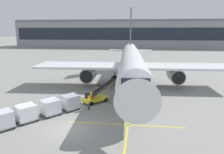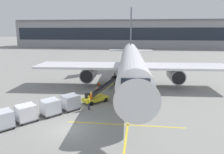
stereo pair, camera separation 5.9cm
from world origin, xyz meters
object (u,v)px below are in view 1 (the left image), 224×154
(baggage_cart_fourth, at_px, (2,120))
(safety_cone_engine_keepout, at_px, (97,88))
(baggage_cart_lead, at_px, (70,102))
(parked_airplane, at_px, (132,63))
(ground_crew_by_loader, at_px, (91,98))
(baggage_cart_second, at_px, (50,107))
(safety_cone_wingtip, at_px, (99,83))
(belt_loader, at_px, (97,96))
(ground_crew_by_carts, at_px, (76,102))
(baggage_cart_third, at_px, (26,113))
(ground_crew_marshaller, at_px, (89,102))

(baggage_cart_fourth, bearing_deg, safety_cone_engine_keepout, 66.94)
(baggage_cart_lead, relative_size, safety_cone_engine_keepout, 3.84)
(parked_airplane, bearing_deg, baggage_cart_lead, -118.31)
(baggage_cart_fourth, distance_m, ground_crew_by_loader, 10.57)
(baggage_cart_second, bearing_deg, parked_airplane, 59.84)
(safety_cone_wingtip, bearing_deg, belt_loader, -80.87)
(baggage_cart_second, distance_m, ground_crew_by_carts, 3.12)
(ground_crew_by_loader, bearing_deg, safety_cone_engine_keepout, 95.37)
(belt_loader, bearing_deg, safety_cone_wingtip, 99.13)
(belt_loader, xyz_separation_m, baggage_cart_third, (-6.06, -7.32, 0.16))
(belt_loader, xyz_separation_m, safety_cone_engine_keepout, (-1.13, 5.58, -0.51))
(baggage_cart_fourth, xyz_separation_m, ground_crew_by_carts, (5.55, 6.07, -0.00))
(baggage_cart_fourth, bearing_deg, ground_crew_by_loader, 48.58)
(baggage_cart_fourth, bearing_deg, ground_crew_by_carts, 47.55)
(belt_loader, xyz_separation_m, ground_crew_marshaller, (-0.40, -2.96, 0.16))
(baggage_cart_third, xyz_separation_m, ground_crew_by_carts, (4.15, 4.07, -0.00))
(baggage_cart_fourth, relative_size, ground_crew_by_carts, 1.51)
(baggage_cart_second, bearing_deg, ground_crew_marshaller, 31.14)
(ground_crew_marshaller, distance_m, safety_cone_wingtip, 11.91)
(baggage_cart_second, distance_m, baggage_cart_third, 2.70)
(ground_crew_by_loader, height_order, ground_crew_by_carts, same)
(baggage_cart_fourth, bearing_deg, safety_cone_wingtip, 71.66)
(ground_crew_by_carts, height_order, ground_crew_marshaller, same)
(baggage_cart_fourth, height_order, ground_crew_marshaller, baggage_cart_fourth)
(belt_loader, distance_m, baggage_cart_second, 6.81)
(safety_cone_engine_keepout, bearing_deg, baggage_cart_second, -106.13)
(parked_airplane, xyz_separation_m, safety_cone_engine_keepout, (-5.37, -3.77, -3.59))
(baggage_cart_third, distance_m, safety_cone_engine_keepout, 13.83)
(baggage_cart_second, height_order, baggage_cart_fourth, same)
(parked_airplane, distance_m, ground_crew_by_loader, 12.09)
(belt_loader, bearing_deg, ground_crew_by_loader, -108.69)
(baggage_cart_third, height_order, ground_crew_by_loader, baggage_cart_third)
(baggage_cart_second, bearing_deg, baggage_cart_lead, 49.60)
(baggage_cart_fourth, bearing_deg, parked_airplane, 57.91)
(ground_crew_marshaller, bearing_deg, baggage_cart_third, -142.37)
(belt_loader, bearing_deg, baggage_cart_second, -128.88)
(baggage_cart_second, bearing_deg, belt_loader, 51.12)
(parked_airplane, xyz_separation_m, baggage_cart_lead, (-6.82, -12.66, -2.92))
(ground_crew_by_carts, relative_size, safety_cone_wingtip, 2.40)
(parked_airplane, distance_m, baggage_cart_lead, 14.68)
(baggage_cart_lead, height_order, baggage_cart_second, same)
(parked_airplane, xyz_separation_m, baggage_cart_third, (-10.30, -16.68, -2.92))
(baggage_cart_second, xyz_separation_m, baggage_cart_fourth, (-3.19, -4.02, 0.00))
(baggage_cart_third, bearing_deg, belt_loader, 50.38)
(parked_airplane, relative_size, safety_cone_wingtip, 58.60)
(baggage_cart_third, relative_size, safety_cone_wingtip, 3.61)
(baggage_cart_second, xyz_separation_m, ground_crew_marshaller, (3.87, 2.34, -0.00))
(baggage_cart_lead, bearing_deg, safety_cone_wingtip, 84.61)
(parked_airplane, relative_size, ground_crew_by_loader, 24.44)
(parked_airplane, distance_m, baggage_cart_third, 19.82)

